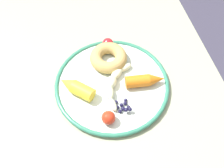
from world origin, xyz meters
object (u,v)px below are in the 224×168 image
(dining_table, at_px, (99,98))
(donut, at_px, (108,58))
(blueberry_pile, at_px, (123,107))
(tomato_mid, at_px, (109,118))
(banana, at_px, (114,84))
(plate, at_px, (112,85))
(carrot_yellow, at_px, (76,88))
(carrot_orange, at_px, (145,80))
(tomato_near, at_px, (108,44))

(dining_table, bearing_deg, donut, -41.76)
(blueberry_pile, height_order, tomato_mid, tomato_mid)
(banana, relative_size, blueberry_pile, 3.29)
(plate, bearing_deg, carrot_yellow, 90.41)
(carrot_orange, bearing_deg, plate, 76.70)
(plate, distance_m, banana, 0.02)
(tomato_near, height_order, tomato_mid, tomato_mid)
(carrot_yellow, height_order, donut, carrot_yellow)
(plate, height_order, tomato_near, tomato_near)
(banana, xyz_separation_m, carrot_orange, (-0.01, -0.09, 0.01))
(blueberry_pile, bearing_deg, donut, 0.82)
(plate, distance_m, carrot_yellow, 0.11)
(banana, height_order, tomato_near, tomato_near)
(dining_table, xyz_separation_m, tomato_mid, (-0.15, -0.00, 0.14))
(plate, bearing_deg, tomato_near, -8.32)
(carrot_yellow, distance_m, tomato_mid, 0.13)
(banana, xyz_separation_m, tomato_near, (0.15, -0.02, 0.01))
(carrot_orange, distance_m, tomato_near, 0.18)
(tomato_near, distance_m, tomato_mid, 0.26)
(tomato_near, bearing_deg, banana, 173.85)
(carrot_orange, distance_m, donut, 0.14)
(tomato_mid, bearing_deg, donut, -12.55)
(tomato_near, xyz_separation_m, tomato_mid, (-0.25, 0.06, 0.00))
(plate, height_order, banana, banana)
(blueberry_pile, bearing_deg, tomato_mid, 121.78)
(dining_table, bearing_deg, tomato_mid, -178.95)
(carrot_orange, height_order, blueberry_pile, carrot_orange)
(donut, height_order, tomato_mid, tomato_mid)
(carrot_orange, distance_m, carrot_yellow, 0.20)
(banana, height_order, carrot_yellow, carrot_yellow)
(banana, relative_size, carrot_yellow, 1.46)
(carrot_yellow, xyz_separation_m, tomato_near, (0.14, -0.13, -0.00))
(carrot_orange, bearing_deg, tomato_mid, 125.59)
(plate, relative_size, tomato_near, 9.40)
(carrot_orange, xyz_separation_m, blueberry_pile, (-0.06, 0.08, -0.01))
(carrot_orange, height_order, carrot_yellow, carrot_yellow)
(plate, xyz_separation_m, donut, (0.08, -0.01, 0.02))
(dining_table, height_order, tomato_near, tomato_near)
(banana, bearing_deg, tomato_near, -6.15)
(tomato_near, bearing_deg, carrot_orange, -155.71)
(dining_table, height_order, donut, donut)
(plate, bearing_deg, dining_table, 49.73)
(dining_table, xyz_separation_m, plate, (-0.03, -0.04, 0.11))
(dining_table, bearing_deg, carrot_yellow, 116.02)
(plate, height_order, donut, donut)
(donut, bearing_deg, carrot_orange, -141.63)
(dining_table, xyz_separation_m, donut, (0.05, -0.05, 0.13))
(tomato_near, relative_size, tomato_mid, 0.95)
(blueberry_pile, relative_size, tomato_mid, 1.23)
(tomato_mid, bearing_deg, dining_table, 1.05)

